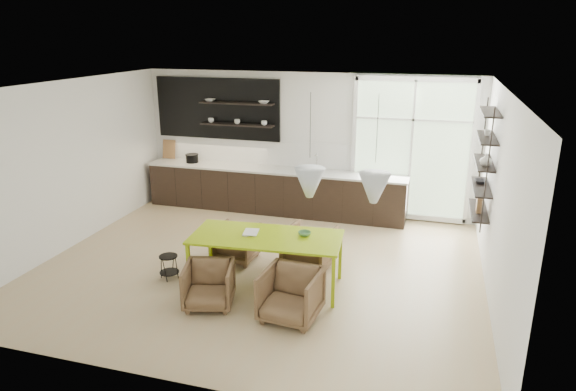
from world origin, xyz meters
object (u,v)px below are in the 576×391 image
at_px(armchair_back_left, 237,243).
at_px(wire_stool, 169,264).
at_px(armchair_front_left, 209,285).
at_px(dining_table, 266,239).
at_px(armchair_front_right, 291,295).
at_px(armchair_back_right, 309,248).

bearing_deg(armchair_back_left, wire_stool, 53.88).
xyz_separation_m(armchair_back_left, armchair_front_left, (0.19, -1.53, 0.01)).
relative_size(dining_table, armchair_front_right, 3.00).
relative_size(armchair_back_left, armchair_front_right, 0.88).
xyz_separation_m(armchair_front_left, wire_stool, (-0.95, 0.58, -0.06)).
bearing_deg(armchair_front_left, armchair_back_left, 82.09).
bearing_deg(dining_table, armchair_front_right, -57.41).
relative_size(armchair_back_left, wire_stool, 1.75).
xyz_separation_m(armchair_back_right, armchair_front_left, (-1.05, -1.58, -0.03)).
bearing_deg(wire_stool, dining_table, 7.56).
relative_size(armchair_back_right, armchair_front_right, 1.00).
bearing_deg(armchair_back_right, armchair_back_left, 11.05).
distance_m(dining_table, armchair_front_right, 1.07).
bearing_deg(dining_table, armchair_back_left, 131.48).
bearing_deg(armchair_front_right, armchair_back_left, 137.25).
height_order(armchair_back_right, armchair_front_left, armchair_back_right).
xyz_separation_m(armchair_front_right, wire_stool, (-2.13, 0.59, -0.10)).
xyz_separation_m(armchair_back_left, armchair_front_right, (1.37, -1.54, 0.04)).
xyz_separation_m(dining_table, armchair_front_left, (-0.58, -0.79, -0.44)).
distance_m(armchair_back_left, armchair_front_left, 1.54).
distance_m(armchair_back_left, armchair_front_right, 2.06).
relative_size(armchair_back_left, armchair_front_left, 0.98).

